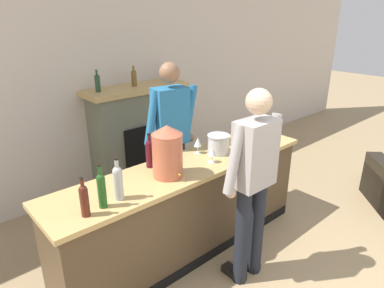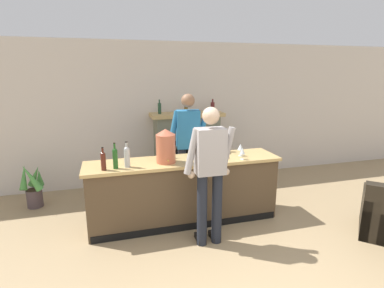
{
  "view_description": "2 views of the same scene",
  "coord_description": "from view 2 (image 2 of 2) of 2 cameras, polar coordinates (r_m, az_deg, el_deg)",
  "views": [
    {
      "loc": [
        -2.16,
        -0.27,
        2.32
      ],
      "look_at": [
        -0.03,
        2.12,
        1.08
      ],
      "focal_mm": 32.0,
      "sensor_mm": 36.0,
      "label": 1
    },
    {
      "loc": [
        -1.25,
        -2.01,
        2.18
      ],
      "look_at": [
        -0.08,
        2.08,
        1.16
      ],
      "focal_mm": 28.0,
      "sensor_mm": 36.0,
      "label": 2
    }
  ],
  "objects": [
    {
      "name": "copper_dispenser",
      "position": [
        4.12,
        -5.03,
        -0.34
      ],
      "size": [
        0.27,
        0.31,
        0.47
      ],
      "color": "#BE6144",
      "rests_on": "bar_counter"
    },
    {
      "name": "wine_bottle_port_short",
      "position": [
        3.97,
        -16.55,
        -2.96
      ],
      "size": [
        0.06,
        0.06,
        0.3
      ],
      "color": "#511F16",
      "rests_on": "bar_counter"
    },
    {
      "name": "wall_back_panel",
      "position": [
        6.0,
        -3.84,
        5.82
      ],
      "size": [
        12.0,
        0.07,
        2.75
      ],
      "color": "beige",
      "rests_on": "ground_plane"
    },
    {
      "name": "fireplace_stone",
      "position": [
        5.93,
        -0.99,
        -0.71
      ],
      "size": [
        1.4,
        0.52,
        1.68
      ],
      "color": "slate",
      "rests_on": "ground_plane"
    },
    {
      "name": "person_customer",
      "position": [
        3.72,
        3.43,
        -5.13
      ],
      "size": [
        0.66,
        0.3,
        1.78
      ],
      "color": "#1D212B",
      "rests_on": "ground_plane"
    },
    {
      "name": "person_bartender",
      "position": [
        4.77,
        -0.75,
        -0.33
      ],
      "size": [
        0.65,
        0.34,
        1.86
      ],
      "color": "#343847",
      "rests_on": "ground_plane"
    },
    {
      "name": "wine_glass_front_right",
      "position": [
        4.47,
        1.42,
        -0.74
      ],
      "size": [
        0.08,
        0.08,
        0.17
      ],
      "color": "silver",
      "rests_on": "bar_counter"
    },
    {
      "name": "wine_bottle_burgundy_dark",
      "position": [
        4.01,
        -12.29,
        -2.21
      ],
      "size": [
        0.08,
        0.08,
        0.35
      ],
      "color": "#B3B6B5",
      "rests_on": "bar_counter"
    },
    {
      "name": "wine_bottle_cabernet_heavy",
      "position": [
        4.39,
        -5.75,
        -0.69
      ],
      "size": [
        0.08,
        0.08,
        0.33
      ],
      "color": "#4F131F",
      "rests_on": "bar_counter"
    },
    {
      "name": "ice_bucket_steel",
      "position": [
        4.4,
        3.96,
        -1.26
      ],
      "size": [
        0.23,
        0.23,
        0.2
      ],
      "color": "silver",
      "rests_on": "bar_counter"
    },
    {
      "name": "wine_bottle_merlot_tall",
      "position": [
        3.98,
        -14.42,
        -2.48
      ],
      "size": [
        0.06,
        0.06,
        0.35
      ],
      "color": "#20531D",
      "rests_on": "bar_counter"
    },
    {
      "name": "wine_glass_near_bucket",
      "position": [
        4.22,
        1.85,
        -1.84
      ],
      "size": [
        0.08,
        0.08,
        0.15
      ],
      "color": "silver",
      "rests_on": "bar_counter"
    },
    {
      "name": "bar_counter",
      "position": [
        4.45,
        -1.45,
        -8.89
      ],
      "size": [
        2.79,
        0.63,
        0.96
      ],
      "color": "brown",
      "rests_on": "ground_plane"
    },
    {
      "name": "wine_glass_mid_counter",
      "position": [
        4.33,
        9.58,
        -1.38
      ],
      "size": [
        0.07,
        0.07,
        0.17
      ],
      "color": "silver",
      "rests_on": "bar_counter"
    },
    {
      "name": "potted_plant_corner",
      "position": [
        5.58,
        -27.99,
        -7.18
      ],
      "size": [
        0.38,
        0.41,
        0.79
      ],
      "color": "#4D3E41",
      "rests_on": "ground_plane"
    },
    {
      "name": "wine_glass_front_left",
      "position": [
        4.51,
        9.21,
        -0.6
      ],
      "size": [
        0.09,
        0.09,
        0.18
      ],
      "color": "silver",
      "rests_on": "bar_counter"
    }
  ]
}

